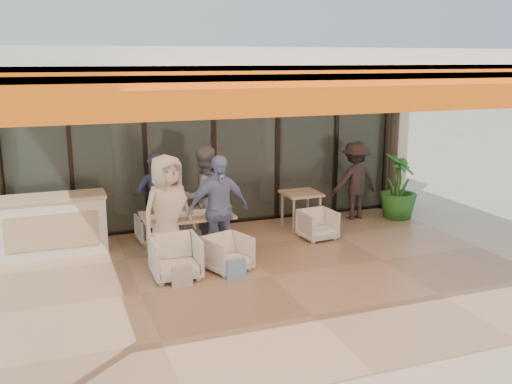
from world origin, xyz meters
TOP-DOWN VIEW (x-y plane):
  - ground at (0.00, 0.00)m, footprint 70.00×70.00m
  - terrace_floor at (0.00, 0.00)m, footprint 8.00×6.00m
  - terrace_structure at (0.00, -0.26)m, footprint 8.00×6.00m
  - glass_storefront at (0.00, 3.00)m, footprint 8.08×0.10m
  - interior_block at (0.01, 5.31)m, footprint 9.05×3.62m
  - host_counter at (-3.12, 2.30)m, footprint 1.85×0.65m
  - dining_table at (-0.96, 1.43)m, footprint 1.50×0.90m
  - chair_far_left at (-1.37, 2.37)m, footprint 0.61×0.58m
  - chair_far_right at (-0.53, 2.37)m, footprint 0.64×0.61m
  - chair_near_left at (-1.37, 0.47)m, footprint 0.73×0.68m
  - chair_near_right at (-0.53, 0.47)m, footprint 0.79×0.77m
  - diner_navy at (-1.37, 1.87)m, footprint 0.65×0.44m
  - diner_grey at (-0.53, 1.87)m, footprint 1.02×0.88m
  - diner_cream at (-1.37, 0.97)m, footprint 1.06×0.88m
  - diner_periwinkle at (-0.53, 0.97)m, footprint 1.10×0.57m
  - tote_bag_cream at (-1.37, 0.07)m, footprint 0.30×0.10m
  - tote_bag_blue at (-0.53, 0.07)m, footprint 0.30×0.10m
  - side_table at (1.53, 2.20)m, footprint 0.70×0.70m
  - side_chair at (1.53, 1.45)m, footprint 0.66×0.62m
  - standing_woman at (2.87, 2.44)m, footprint 1.10×0.69m
  - potted_palm at (3.74, 2.13)m, footprint 1.09×1.09m

SIDE VIEW (x-z plane):
  - ground at x=0.00m, z-range 0.00..0.00m
  - terrace_floor at x=0.00m, z-range 0.00..0.01m
  - tote_bag_cream at x=-1.37m, z-range 0.00..0.34m
  - tote_bag_blue at x=-0.53m, z-range 0.00..0.34m
  - chair_far_left at x=-1.37m, z-range 0.00..0.58m
  - chair_far_right at x=-0.53m, z-range 0.00..0.60m
  - side_chair at x=1.53m, z-range 0.00..0.62m
  - chair_near_right at x=-0.53m, z-range 0.00..0.64m
  - chair_near_left at x=-1.37m, z-range 0.00..0.74m
  - host_counter at x=-3.12m, z-range 0.01..1.05m
  - side_table at x=1.53m, z-range 0.27..1.01m
  - dining_table at x=-0.96m, z-range 0.22..1.15m
  - potted_palm at x=3.74m, z-range 0.00..1.39m
  - standing_woman at x=2.87m, z-range 0.00..1.64m
  - diner_navy at x=-1.37m, z-range 0.00..1.74m
  - diner_periwinkle at x=-0.53m, z-range 0.00..1.79m
  - diner_grey at x=-0.53m, z-range 0.00..1.81m
  - diner_cream at x=-1.37m, z-range 0.00..1.85m
  - glass_storefront at x=0.00m, z-range 0.00..3.20m
  - interior_block at x=0.01m, z-range 0.47..3.99m
  - terrace_structure at x=0.00m, z-range 1.55..4.95m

